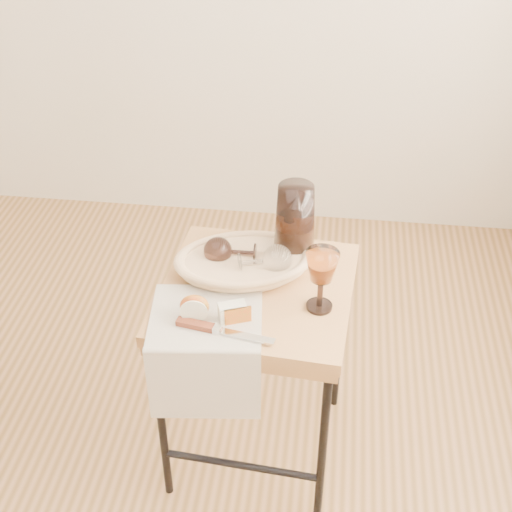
% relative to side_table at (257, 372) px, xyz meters
% --- Properties ---
extents(side_table, '(0.56, 0.56, 0.66)m').
position_rel_side_table_xyz_m(side_table, '(0.00, 0.00, 0.00)').
color(side_table, brown).
rests_on(side_table, floor).
extents(tea_towel, '(0.32, 0.29, 0.01)m').
position_rel_side_table_xyz_m(tea_towel, '(-0.12, -0.14, 0.33)').
color(tea_towel, beige).
rests_on(tea_towel, side_table).
extents(bread_basket, '(0.40, 0.32, 0.05)m').
position_rel_side_table_xyz_m(bread_basket, '(-0.05, 0.07, 0.36)').
color(bread_basket, '#A36F47').
rests_on(bread_basket, side_table).
extents(goblet_lying_a, '(0.13, 0.08, 0.08)m').
position_rel_side_table_xyz_m(goblet_lying_a, '(-0.08, 0.08, 0.38)').
color(goblet_lying_a, '#402923').
rests_on(goblet_lying_a, bread_basket).
extents(goblet_lying_b, '(0.16, 0.12, 0.08)m').
position_rel_side_table_xyz_m(goblet_lying_b, '(0.01, 0.05, 0.38)').
color(goblet_lying_b, white).
rests_on(goblet_lying_b, bread_basket).
extents(pitcher, '(0.19, 0.26, 0.27)m').
position_rel_side_table_xyz_m(pitcher, '(0.09, 0.16, 0.45)').
color(pitcher, black).
rests_on(pitcher, side_table).
extents(wine_goblet, '(0.10, 0.10, 0.18)m').
position_rel_side_table_xyz_m(wine_goblet, '(0.17, -0.07, 0.42)').
color(wine_goblet, white).
rests_on(wine_goblet, side_table).
extents(apple_half, '(0.08, 0.05, 0.07)m').
position_rel_side_table_xyz_m(apple_half, '(-0.14, -0.15, 0.37)').
color(apple_half, red).
rests_on(apple_half, tea_towel).
extents(apple_wedge, '(0.08, 0.06, 0.05)m').
position_rel_side_table_xyz_m(apple_wedge, '(-0.05, -0.15, 0.36)').
color(apple_wedge, '#EDEAC9').
rests_on(apple_wedge, tea_towel).
extents(table_knife, '(0.25, 0.07, 0.02)m').
position_rel_side_table_xyz_m(table_knife, '(-0.07, -0.20, 0.35)').
color(table_knife, silver).
rests_on(table_knife, tea_towel).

